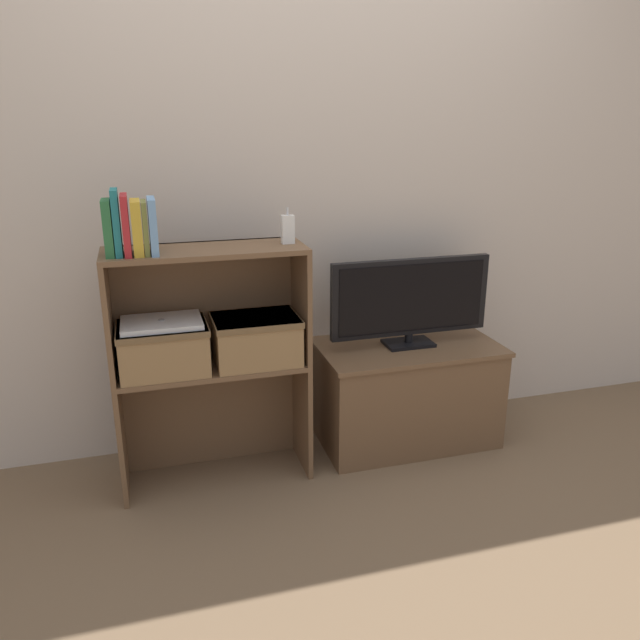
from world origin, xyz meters
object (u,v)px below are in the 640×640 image
tv (411,299)px  storage_basket_left (163,346)px  book_mustard (137,227)px  book_crimson (126,225)px  storage_basket_right (256,337)px  book_teal (116,223)px  laptop (161,323)px  book_forest (108,228)px  book_olive (145,228)px  tv_stand (406,392)px  baby_monitor (288,229)px  book_skyblue (153,226)px

tv → storage_basket_left: 1.10m
book_mustard → book_crimson: bearing=180.0°
storage_basket_right → book_teal: bearing=-176.5°
book_mustard → laptop: 0.38m
book_forest → book_crimson: 0.06m
book_olive → storage_basket_right: (0.40, 0.03, -0.47)m
tv_stand → tv: tv is taller
tv → laptop: size_ratio=2.43×
tv → book_olive: 1.20m
book_forest → book_mustard: size_ratio=1.03×
book_olive → storage_basket_right: bearing=4.4°
storage_basket_left → baby_monitor: bearing=1.7°
tv_stand → laptop: (-1.09, -0.09, 0.48)m
book_olive → baby_monitor: 0.55m
tv_stand → baby_monitor: size_ratio=5.82×
storage_basket_right → laptop: (-0.37, -0.00, 0.10)m
book_mustard → laptop: (0.06, 0.03, -0.38)m
laptop → book_forest: bearing=-169.1°
tv_stand → storage_basket_left: (-1.09, -0.09, 0.38)m
baby_monitor → tv: bearing=7.5°
tv → laptop: 1.10m
tv → storage_basket_right: bearing=-172.8°
book_forest → book_teal: book_teal is taller
laptop → tv: bearing=4.8°
book_mustard → storage_basket_right: size_ratio=0.57×
laptop → book_teal: bearing=-166.6°
tv_stand → book_teal: book_teal is taller
book_teal → book_crimson: size_ratio=1.09×
book_crimson → baby_monitor: book_crimson is taller
tv → laptop: (-1.09, -0.09, 0.02)m
tv_stand → storage_basket_right: bearing=-172.7°
book_mustard → book_olive: bearing=0.0°
book_olive → laptop: (0.03, 0.03, -0.38)m
tv_stand → storage_basket_left: size_ratio=2.39×
storage_basket_left → book_mustard: bearing=-152.7°
book_crimson → storage_basket_right: bearing=3.8°
tv → book_teal: bearing=-174.3°
book_teal → book_mustard: bearing=-0.0°
storage_basket_left → storage_basket_right: 0.37m
book_crimson → laptop: 0.40m
book_crimson → book_skyblue: bearing=0.0°
tv → storage_basket_right: size_ratio=2.15×
book_teal → book_skyblue: bearing=-0.0°
laptop → book_crimson: bearing=-162.5°
storage_basket_right → baby_monitor: bearing=5.9°
book_forest → storage_basket_left: (0.16, 0.03, -0.48)m
book_teal → book_olive: size_ratio=1.23×
tv → book_teal: 1.30m
book_mustard → book_olive: 0.03m
book_teal → storage_basket_right: bearing=3.5°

